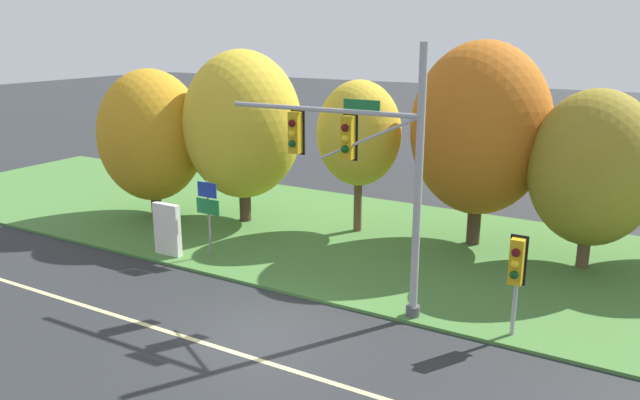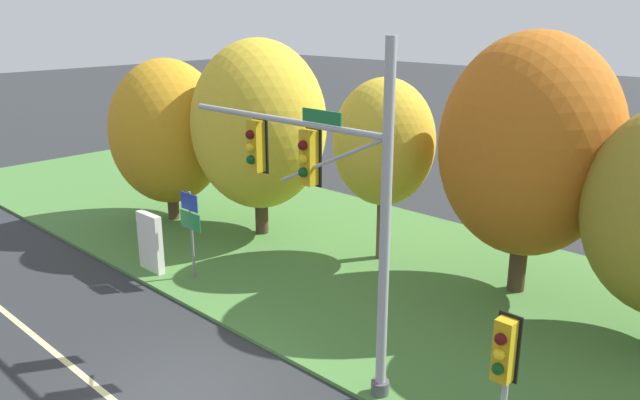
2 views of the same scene
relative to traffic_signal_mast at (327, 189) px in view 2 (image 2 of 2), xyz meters
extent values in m
plane|color=#282B2D|center=(-1.74, -2.89, -4.43)|extent=(160.00, 160.00, 0.00)
cube|color=#477A38|center=(-1.74, 5.36, -4.38)|extent=(48.00, 11.50, 0.10)
cylinder|color=#9EA0A5|center=(1.59, 0.00, -0.54)|extent=(0.22, 0.22, 7.58)
cylinder|color=#4C4C51|center=(1.59, 0.00, -4.18)|extent=(0.40, 0.40, 0.30)
cylinder|color=#9EA0A5|center=(-1.43, 0.00, 1.34)|extent=(6.04, 0.14, 0.14)
cylinder|color=#9EA0A5|center=(0.08, 0.00, 0.64)|extent=(3.05, 0.08, 1.47)
cube|color=gold|center=(-0.55, 0.00, 0.61)|extent=(0.34, 0.28, 1.22)
cube|color=black|center=(-0.55, 0.16, 0.61)|extent=(0.46, 0.04, 1.34)
sphere|color=#4C0C0C|center=(-0.55, -0.17, 0.91)|extent=(0.22, 0.22, 0.22)
sphere|color=yellow|center=(-0.55, -0.17, 0.61)|extent=(0.22, 0.22, 0.22)
sphere|color=#0C4219|center=(-0.55, -0.17, 0.31)|extent=(0.22, 0.22, 0.22)
cube|color=gold|center=(-2.30, 0.00, 0.61)|extent=(0.34, 0.28, 1.22)
cube|color=black|center=(-2.30, 0.16, 0.61)|extent=(0.46, 0.04, 1.34)
sphere|color=#4C0C0C|center=(-2.30, -0.17, 0.91)|extent=(0.22, 0.22, 0.22)
sphere|color=yellow|center=(-2.30, -0.17, 0.61)|extent=(0.22, 0.22, 0.22)
sphere|color=#0C4219|center=(-2.30, -0.17, 0.31)|extent=(0.22, 0.22, 0.22)
cube|color=#196B33|center=(-0.12, -0.05, 1.56)|extent=(1.10, 0.04, 0.28)
cylinder|color=#9EA0A5|center=(4.32, 0.26, -2.98)|extent=(0.12, 0.12, 2.69)
cube|color=gold|center=(4.32, 0.06, -2.20)|extent=(0.34, 0.28, 1.22)
cube|color=black|center=(4.32, 0.22, -2.20)|extent=(0.46, 0.04, 1.34)
sphere|color=#4C0C0C|center=(4.32, -0.12, -1.90)|extent=(0.22, 0.22, 0.22)
sphere|color=yellow|center=(4.32, -0.12, -2.20)|extent=(0.22, 0.22, 0.22)
sphere|color=#0C4219|center=(4.32, -0.12, -2.50)|extent=(0.22, 0.22, 0.22)
cylinder|color=slate|center=(-6.52, 0.91, -2.94)|extent=(0.08, 0.08, 2.78)
cube|color=#193399|center=(-6.52, 0.88, -1.87)|extent=(0.82, 0.03, 0.54)
cube|color=#197238|center=(-6.52, 0.88, -2.47)|extent=(1.00, 0.03, 0.55)
cylinder|color=#4C3823|center=(-11.89, 3.76, -3.18)|extent=(0.45, 0.45, 2.30)
ellipsoid|color=#C68C1E|center=(-11.89, 3.76, -0.80)|extent=(4.47, 4.47, 5.59)
cylinder|color=#423021|center=(-8.05, 5.09, -2.95)|extent=(0.49, 0.49, 2.76)
ellipsoid|color=gold|center=(-8.05, 5.09, -0.24)|extent=(4.86, 4.86, 6.08)
cylinder|color=brown|center=(-3.28, 6.22, -2.80)|extent=(0.33, 0.33, 3.06)
ellipsoid|color=gold|center=(-3.28, 6.22, -0.36)|extent=(3.30, 3.30, 4.13)
cylinder|color=#423021|center=(1.24, 6.99, -2.83)|extent=(0.51, 0.51, 3.01)
ellipsoid|color=#B76019|center=(1.24, 6.99, 0.06)|extent=(5.05, 5.05, 6.32)
cube|color=silver|center=(-7.95, 0.30, -3.38)|extent=(1.10, 0.24, 1.90)
cube|color=#4C4C51|center=(-8.35, 0.30, -4.28)|extent=(0.10, 0.20, 0.10)
cube|color=#4C4C51|center=(-7.55, 0.30, -4.28)|extent=(0.10, 0.20, 0.10)
camera|label=1|loc=(7.42, -15.40, 3.53)|focal=35.00mm
camera|label=2|loc=(8.77, -9.45, 3.67)|focal=35.00mm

